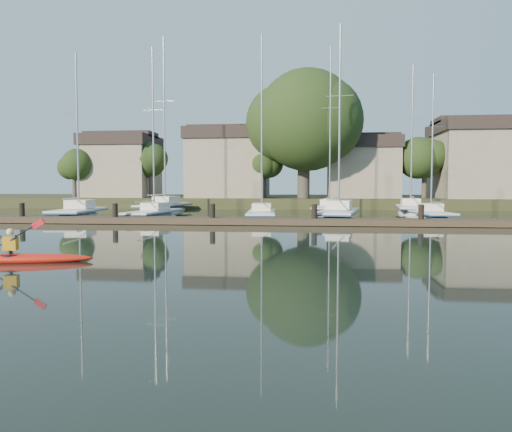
# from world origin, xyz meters

# --- Properties ---
(ground) EXTENTS (160.00, 160.00, 0.00)m
(ground) POSITION_xyz_m (0.00, 0.00, 0.00)
(ground) COLOR black
(ground) RESTS_ON ground
(kayak) EXTENTS (4.47, 1.56, 1.42)m
(kayak) POSITION_xyz_m (-5.88, -1.21, 0.17)
(kayak) COLOR red
(kayak) RESTS_ON ground
(dock) EXTENTS (34.00, 2.00, 1.80)m
(dock) POSITION_xyz_m (0.00, 14.00, 0.20)
(dock) COLOR #4A3D2A
(dock) RESTS_ON ground
(sailboat_0) EXTENTS (3.17, 8.21, 12.69)m
(sailboat_0) POSITION_xyz_m (-13.24, 17.82, -0.21)
(sailboat_0) COLOR silver
(sailboat_0) RESTS_ON ground
(sailboat_1) EXTENTS (2.60, 7.97, 12.81)m
(sailboat_1) POSITION_xyz_m (-7.95, 18.02, -0.17)
(sailboat_1) COLOR silver
(sailboat_1) RESTS_ON ground
(sailboat_2) EXTENTS (2.49, 8.20, 13.38)m
(sailboat_2) POSITION_xyz_m (-0.50, 18.11, -0.17)
(sailboat_2) COLOR silver
(sailboat_2) RESTS_ON ground
(sailboat_3) EXTENTS (3.61, 8.98, 14.08)m
(sailboat_3) POSITION_xyz_m (4.57, 17.93, -0.21)
(sailboat_3) COLOR silver
(sailboat_3) RESTS_ON ground
(sailboat_4) EXTENTS (2.35, 6.45, 10.76)m
(sailboat_4) POSITION_xyz_m (10.74, 19.05, -0.17)
(sailboat_4) COLOR silver
(sailboat_4) RESTS_ON ground
(sailboat_5) EXTENTS (3.28, 10.14, 16.50)m
(sailboat_5) POSITION_xyz_m (-9.99, 27.30, -0.21)
(sailboat_5) COLOR silver
(sailboat_5) RESTS_ON ground
(sailboat_6) EXTENTS (3.41, 9.61, 14.97)m
(sailboat_6) POSITION_xyz_m (4.28, 27.16, -0.17)
(sailboat_6) COLOR silver
(sailboat_6) RESTS_ON ground
(sailboat_7) EXTENTS (3.09, 8.43, 13.28)m
(sailboat_7) POSITION_xyz_m (10.82, 26.54, -0.20)
(sailboat_7) COLOR silver
(sailboat_7) RESTS_ON ground
(shore) EXTENTS (90.00, 25.25, 12.75)m
(shore) POSITION_xyz_m (1.61, 40.29, 3.23)
(shore) COLOR #27351A
(shore) RESTS_ON ground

